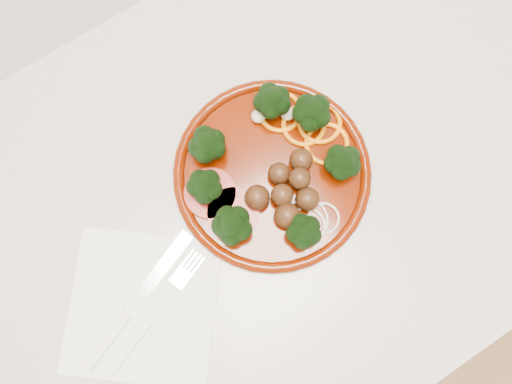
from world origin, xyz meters
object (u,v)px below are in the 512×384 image
plate (272,172)px  knife (124,317)px  napkin (143,307)px  fork (139,333)px

plate → knife: 0.24m
napkin → knife: 0.02m
plate → knife: (-0.24, -0.05, -0.01)m
plate → napkin: size_ratio=1.42×
plate → knife: plate is taller
fork → napkin: bearing=33.3°
knife → napkin: bearing=-22.7°
napkin → fork: size_ratio=1.05×
plate → fork: size_ratio=1.49×
knife → fork: knife is taller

